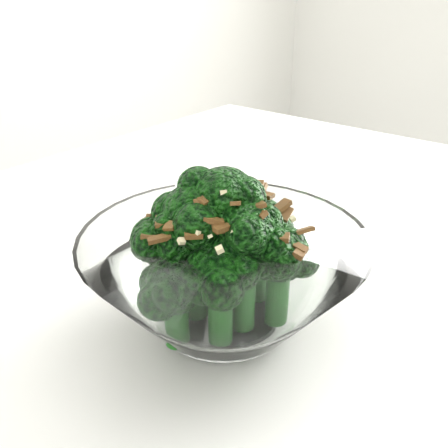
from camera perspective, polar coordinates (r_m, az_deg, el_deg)
table at (r=0.62m, az=-4.81°, el=-8.11°), size 1.37×1.09×0.75m
broccoli_dish at (r=0.43m, az=-0.07°, el=-5.09°), size 0.24×0.24×0.15m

